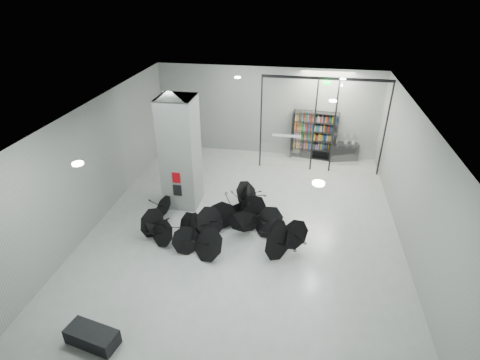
% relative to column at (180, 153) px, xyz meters
% --- Properties ---
extents(room, '(14.00, 14.02, 4.01)m').
position_rel_column_xyz_m(room, '(2.50, -2.00, 0.84)').
color(room, gray).
rests_on(room, ground).
extents(column, '(1.20, 1.20, 4.00)m').
position_rel_column_xyz_m(column, '(0.00, 0.00, 0.00)').
color(column, slate).
rests_on(column, ground).
extents(fire_cabinet, '(0.28, 0.04, 0.38)m').
position_rel_column_xyz_m(fire_cabinet, '(0.00, -0.62, -0.65)').
color(fire_cabinet, '#A50A07').
rests_on(fire_cabinet, column).
extents(info_panel, '(0.30, 0.03, 0.42)m').
position_rel_column_xyz_m(info_panel, '(0.00, -0.62, -1.15)').
color(info_panel, black).
rests_on(info_panel, column).
extents(exit_sign, '(0.30, 0.06, 0.15)m').
position_rel_column_xyz_m(exit_sign, '(4.90, 3.30, 1.82)').
color(exit_sign, '#0CE533').
rests_on(exit_sign, room).
extents(glass_partition, '(5.06, 0.08, 4.00)m').
position_rel_column_xyz_m(glass_partition, '(4.89, 3.50, 0.18)').
color(glass_partition, silver).
rests_on(glass_partition, ground).
extents(bench, '(1.29, 0.75, 0.39)m').
position_rel_column_xyz_m(bench, '(-0.24, -6.27, -1.81)').
color(bench, black).
rests_on(bench, ground).
extents(bookshelf, '(2.03, 0.70, 2.20)m').
position_rel_column_xyz_m(bookshelf, '(4.69, 4.75, -0.90)').
color(bookshelf, black).
rests_on(bookshelf, ground).
extents(shop_counter, '(1.41, 0.84, 0.80)m').
position_rel_column_xyz_m(shop_counter, '(6.02, 4.77, -1.60)').
color(shop_counter, black).
rests_on(shop_counter, ground).
extents(umbrella_cluster, '(5.78, 4.40, 1.29)m').
position_rel_column_xyz_m(umbrella_cluster, '(1.97, -1.56, -1.69)').
color(umbrella_cluster, black).
rests_on(umbrella_cluster, ground).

